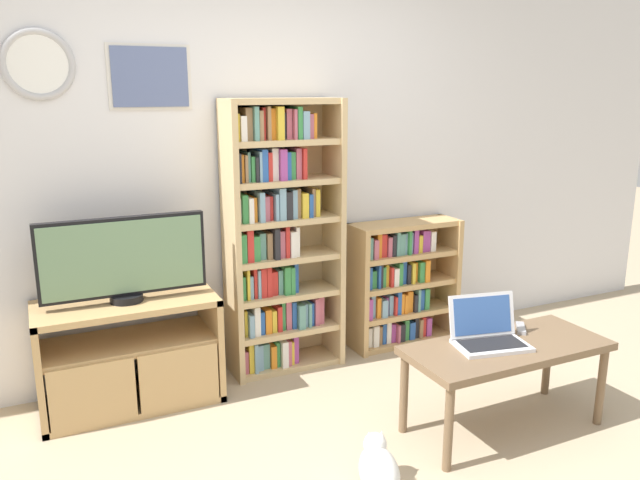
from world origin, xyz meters
The scene contains 9 objects.
wall_back centered at (-0.01, 1.76, 1.31)m, with size 7.11×0.09×2.60m.
tv_stand centered at (-0.81, 1.46, 0.31)m, with size 0.98×0.46×0.62m.
television centered at (-0.81, 1.46, 0.86)m, with size 0.89×0.18×0.48m.
bookshelf_tall centered at (0.14, 1.58, 0.86)m, with size 0.72×0.30×1.71m.
bookshelf_short centered at (1.05, 1.59, 0.43)m, with size 0.78×0.27×0.88m.
coffee_table centered at (0.93, 0.35, 0.42)m, with size 1.08×0.47×0.48m.
laptop centered at (0.84, 0.41, 0.54)m, with size 0.41×0.33×0.24m.
remote_near_laptop centered at (1.14, 0.48, 0.49)m, with size 0.13×0.15×0.02m.
cat centered at (0.06, 0.17, 0.11)m, with size 0.26×0.53×0.25m.
Camera 1 is at (-1.24, -1.95, 1.76)m, focal length 35.00 mm.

